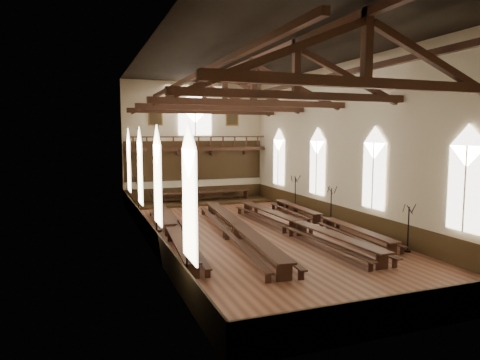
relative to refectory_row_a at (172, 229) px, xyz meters
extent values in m
plane|color=brown|center=(4.59, -0.45, -0.54)|extent=(26.00, 26.00, 0.00)
plane|color=beige|center=(4.59, 12.55, 4.46)|extent=(12.00, 0.00, 12.00)
plane|color=beige|center=(4.59, -13.45, 4.46)|extent=(12.00, 0.00, 12.00)
plane|color=beige|center=(-1.41, -0.45, 4.46)|extent=(0.00, 26.00, 26.00)
plane|color=beige|center=(10.59, -0.45, 4.46)|extent=(0.00, 26.00, 26.00)
plane|color=black|center=(4.59, -0.45, 9.46)|extent=(26.00, 26.00, 0.00)
cube|color=#362410|center=(4.59, 12.51, 0.06)|extent=(11.90, 0.08, 1.20)
cube|color=#362410|center=(4.59, -13.41, 0.06)|extent=(11.90, 0.08, 1.20)
cube|color=#362410|center=(-1.37, -0.45, 0.06)|extent=(0.08, 25.90, 1.20)
cube|color=#362410|center=(10.55, -0.45, 0.06)|extent=(0.08, 25.90, 1.20)
cube|color=white|center=(-1.31, -9.45, 2.86)|extent=(0.05, 1.80, 3.60)
cube|color=white|center=(-1.31, -9.45, 4.66)|extent=(0.05, 1.80, 1.80)
cylinder|color=beige|center=(-1.27, -9.45, 2.86)|extent=(0.08, 0.08, 3.60)
cube|color=white|center=(-1.31, -3.45, 2.86)|extent=(0.05, 1.80, 3.60)
cube|color=white|center=(-1.31, -3.45, 4.66)|extent=(0.05, 1.80, 1.80)
cylinder|color=beige|center=(-1.27, -3.45, 2.86)|extent=(0.08, 0.08, 3.60)
cube|color=white|center=(-1.31, 2.55, 2.86)|extent=(0.05, 1.80, 3.60)
cube|color=white|center=(-1.31, 2.55, 4.66)|extent=(0.05, 1.80, 1.80)
cylinder|color=beige|center=(-1.27, 2.55, 2.86)|extent=(0.08, 0.08, 3.60)
cube|color=white|center=(-1.31, 8.55, 2.86)|extent=(0.05, 1.80, 3.60)
cube|color=white|center=(-1.31, 8.55, 4.66)|extent=(0.05, 1.80, 1.80)
cylinder|color=beige|center=(-1.27, 8.55, 2.86)|extent=(0.08, 0.08, 3.60)
cube|color=white|center=(10.49, -9.45, 2.86)|extent=(0.05, 1.80, 3.60)
cube|color=white|center=(10.49, -9.45, 4.66)|extent=(0.05, 1.80, 1.80)
cylinder|color=beige|center=(10.45, -9.45, 2.86)|extent=(0.08, 0.08, 3.60)
cube|color=white|center=(10.49, -3.45, 2.86)|extent=(0.05, 1.80, 3.60)
cube|color=white|center=(10.49, -3.45, 4.66)|extent=(0.05, 1.80, 1.80)
cylinder|color=beige|center=(10.45, -3.45, 2.86)|extent=(0.08, 0.08, 3.60)
cube|color=white|center=(10.49, 2.55, 2.86)|extent=(0.05, 1.80, 3.60)
cube|color=white|center=(10.49, 2.55, 4.66)|extent=(0.05, 1.80, 1.80)
cylinder|color=beige|center=(10.45, 2.55, 2.86)|extent=(0.08, 0.08, 3.60)
cube|color=white|center=(10.49, 8.55, 2.86)|extent=(0.05, 1.80, 3.60)
cube|color=white|center=(10.49, 8.55, 4.66)|extent=(0.05, 1.80, 1.80)
cylinder|color=beige|center=(10.45, 8.55, 2.86)|extent=(0.08, 0.08, 3.60)
cube|color=silver|center=(4.59, 12.45, 6.26)|extent=(2.80, 0.05, 2.40)
cube|color=silver|center=(4.59, 12.45, 7.46)|extent=(2.80, 0.05, 2.80)
cylinder|color=beige|center=(4.59, 12.41, 6.26)|extent=(0.10, 0.10, 2.40)
cube|color=#391B12|center=(4.59, 11.90, 3.86)|extent=(11.80, 1.20, 0.20)
cube|color=#362410|center=(4.59, 12.49, 2.91)|extent=(11.80, 0.10, 3.30)
cube|color=#391B12|center=(4.59, 11.36, 4.91)|extent=(11.60, 0.12, 0.10)
cube|color=#391B12|center=(4.59, 11.36, 4.01)|extent=(11.60, 0.12, 0.10)
cube|color=#391B12|center=(0.09, 12.30, 3.61)|extent=(0.35, 0.40, 0.50)
cube|color=#391B12|center=(3.09, 12.30, 3.61)|extent=(0.35, 0.40, 0.50)
cube|color=#391B12|center=(6.09, 12.30, 3.61)|extent=(0.35, 0.40, 0.50)
cube|color=#391B12|center=(9.09, 12.30, 3.61)|extent=(0.35, 0.40, 0.50)
cube|color=brown|center=(1.29, 12.46, 6.56)|extent=(1.15, 0.06, 1.45)
cube|color=black|center=(1.29, 12.42, 6.56)|extent=(0.95, 0.04, 1.25)
cube|color=brown|center=(7.89, 12.46, 6.56)|extent=(1.15, 0.06, 1.45)
cube|color=black|center=(7.89, 12.42, 6.56)|extent=(0.95, 0.04, 1.25)
cube|color=#391B12|center=(4.59, -10.45, 6.86)|extent=(11.70, 0.35, 0.35)
cube|color=#391B12|center=(4.59, -10.45, 8.16)|extent=(0.30, 0.30, 2.40)
cube|color=#391B12|center=(1.71, -10.45, 7.76)|extent=(5.44, 0.26, 2.40)
cube|color=#391B12|center=(7.47, -10.45, 7.76)|extent=(5.44, 0.26, 2.40)
cube|color=#391B12|center=(4.59, -5.45, 6.86)|extent=(11.70, 0.35, 0.35)
cube|color=#391B12|center=(4.59, -5.45, 8.16)|extent=(0.30, 0.30, 2.40)
cube|color=#391B12|center=(1.71, -5.45, 7.76)|extent=(5.44, 0.26, 2.40)
cube|color=#391B12|center=(7.47, -5.45, 7.76)|extent=(5.44, 0.26, 2.40)
cube|color=#391B12|center=(4.59, -0.45, 6.86)|extent=(11.70, 0.35, 0.35)
cube|color=#391B12|center=(4.59, -0.45, 8.16)|extent=(0.30, 0.30, 2.40)
cube|color=#391B12|center=(1.71, -0.45, 7.76)|extent=(5.44, 0.26, 2.40)
cube|color=#391B12|center=(7.47, -0.45, 7.76)|extent=(5.44, 0.26, 2.40)
cube|color=#391B12|center=(4.59, 4.55, 6.86)|extent=(11.70, 0.35, 0.35)
cube|color=#391B12|center=(4.59, 4.55, 8.16)|extent=(0.30, 0.30, 2.40)
cube|color=#391B12|center=(1.71, 4.55, 7.76)|extent=(5.44, 0.26, 2.40)
cube|color=#391B12|center=(7.47, 4.55, 7.76)|extent=(5.44, 0.26, 2.40)
cube|color=#391B12|center=(4.59, 9.55, 6.86)|extent=(11.70, 0.35, 0.35)
cube|color=#391B12|center=(4.59, 9.55, 8.16)|extent=(0.30, 0.30, 2.40)
cube|color=#391B12|center=(1.71, 9.55, 7.76)|extent=(5.44, 0.26, 2.40)
cube|color=#391B12|center=(7.47, 9.55, 7.76)|extent=(5.44, 0.26, 2.40)
cube|color=#391B12|center=(1.23, -0.45, 8.16)|extent=(0.25, 25.70, 0.25)
cube|color=#391B12|center=(7.95, -0.45, 8.16)|extent=(0.25, 25.70, 0.25)
cube|color=#391B12|center=(4.59, -0.45, 9.16)|extent=(0.30, 25.70, 0.30)
cube|color=#391B12|center=(0.00, -3.70, 0.16)|extent=(1.25, 6.90, 0.08)
cube|color=#391B12|center=(0.00, -6.79, -0.21)|extent=(0.59, 0.13, 0.66)
cube|color=#391B12|center=(0.00, -0.61, -0.21)|extent=(0.59, 0.13, 0.66)
cube|color=#391B12|center=(0.00, -3.70, -0.29)|extent=(0.58, 6.06, 0.08)
cube|color=#391B12|center=(-0.61, -3.65, -0.12)|extent=(0.84, 6.86, 0.06)
cube|color=#391B12|center=(-0.61, -6.79, -0.35)|extent=(0.22, 0.09, 0.38)
cube|color=#391B12|center=(-0.61, -0.51, -0.35)|extent=(0.22, 0.09, 0.38)
cube|color=#391B12|center=(0.61, -3.75, -0.12)|extent=(0.84, 6.86, 0.06)
cube|color=#391B12|center=(0.61, -6.89, -0.35)|extent=(0.22, 0.09, 0.38)
cube|color=#391B12|center=(0.61, -0.61, -0.35)|extent=(0.22, 0.09, 0.38)
cube|color=#391B12|center=(0.00, 3.70, 0.16)|extent=(1.25, 6.90, 0.08)
cube|color=#391B12|center=(0.00, 0.61, -0.21)|extent=(0.59, 0.13, 0.66)
cube|color=#391B12|center=(0.00, 6.79, -0.21)|extent=(0.59, 0.13, 0.66)
cube|color=#391B12|center=(0.00, 3.70, -0.29)|extent=(0.58, 6.06, 0.08)
cube|color=#391B12|center=(-0.61, 3.75, -0.12)|extent=(0.84, 6.86, 0.06)
cube|color=#391B12|center=(-0.61, 0.61, -0.35)|extent=(0.22, 0.09, 0.38)
cube|color=#391B12|center=(-0.61, 6.89, -0.35)|extent=(0.22, 0.09, 0.38)
cube|color=#391B12|center=(0.61, 3.65, -0.12)|extent=(0.84, 6.86, 0.06)
cube|color=#391B12|center=(0.61, 0.51, -0.35)|extent=(0.22, 0.09, 0.38)
cube|color=#391B12|center=(0.61, 6.79, -0.35)|extent=(0.22, 0.09, 0.38)
cube|color=#391B12|center=(3.44, -4.86, 0.24)|extent=(1.52, 7.66, 0.09)
cube|color=#391B12|center=(3.44, -8.29, -0.17)|extent=(0.65, 0.15, 0.73)
cube|color=#391B12|center=(3.44, -1.43, -0.17)|extent=(0.65, 0.15, 0.73)
cube|color=#391B12|center=(3.44, -4.86, -0.26)|extent=(0.76, 6.73, 0.09)
cube|color=#391B12|center=(2.77, -4.79, -0.08)|extent=(1.07, 7.61, 0.07)
cube|color=#391B12|center=(2.77, -8.27, -0.32)|extent=(0.25, 0.10, 0.42)
cube|color=#391B12|center=(2.77, -1.30, -0.32)|extent=(0.25, 0.10, 0.42)
cube|color=#391B12|center=(4.11, -4.92, -0.08)|extent=(1.07, 7.61, 0.07)
cube|color=#391B12|center=(4.11, -8.41, -0.32)|extent=(0.25, 0.10, 0.42)
cube|color=#391B12|center=(4.11, -1.44, -0.32)|extent=(0.25, 0.10, 0.42)
cube|color=#391B12|center=(3.44, 2.54, 0.24)|extent=(1.52, 7.66, 0.09)
cube|color=#391B12|center=(3.44, -0.89, -0.17)|extent=(0.65, 0.15, 0.73)
cube|color=#391B12|center=(3.44, 5.97, -0.17)|extent=(0.65, 0.15, 0.73)
cube|color=#391B12|center=(3.44, 2.54, -0.26)|extent=(0.76, 6.73, 0.09)
cube|color=#391B12|center=(2.77, 2.61, -0.08)|extent=(1.07, 7.61, 0.07)
cube|color=#391B12|center=(2.77, -0.87, -0.32)|extent=(0.25, 0.10, 0.42)
cube|color=#391B12|center=(2.77, 6.10, -0.32)|extent=(0.25, 0.10, 0.42)
cube|color=#391B12|center=(4.11, 2.48, -0.08)|extent=(1.07, 7.61, 0.07)
cube|color=#391B12|center=(4.11, -1.01, -0.32)|extent=(0.25, 0.10, 0.42)
cube|color=#391B12|center=(4.11, 5.96, -0.32)|extent=(0.25, 0.10, 0.42)
cube|color=#391B12|center=(6.91, -5.15, 0.20)|extent=(1.02, 7.28, 0.08)
cube|color=#391B12|center=(6.91, -8.41, -0.19)|extent=(0.62, 0.11, 0.69)
cube|color=#391B12|center=(6.91, -1.88, -0.19)|extent=(0.62, 0.11, 0.69)
cube|color=#391B12|center=(6.91, -5.15, -0.28)|extent=(0.34, 6.42, 0.08)
cube|color=#391B12|center=(6.27, -5.17, -0.10)|extent=(0.58, 7.26, 0.06)
cube|color=#391B12|center=(6.27, -8.49, -0.33)|extent=(0.23, 0.08, 0.40)
cube|color=#391B12|center=(6.27, -1.85, -0.33)|extent=(0.23, 0.08, 0.40)
cube|color=#391B12|center=(7.56, -5.12, -0.10)|extent=(0.58, 7.26, 0.06)
cube|color=#391B12|center=(7.56, -8.44, -0.33)|extent=(0.23, 0.08, 0.40)
cube|color=#391B12|center=(7.56, -1.80, -0.33)|extent=(0.23, 0.08, 0.40)
cube|color=#391B12|center=(6.91, 2.25, 0.20)|extent=(1.02, 7.28, 0.08)
cube|color=#391B12|center=(6.91, -1.01, -0.19)|extent=(0.62, 0.11, 0.69)
cube|color=#391B12|center=(6.91, 5.52, -0.19)|extent=(0.62, 0.11, 0.69)
cube|color=#391B12|center=(6.91, 2.25, -0.28)|extent=(0.34, 6.42, 0.08)
cube|color=#391B12|center=(6.27, 2.23, -0.10)|extent=(0.58, 7.26, 0.06)
cube|color=#391B12|center=(6.27, -1.09, -0.33)|extent=(0.23, 0.08, 0.40)
cube|color=#391B12|center=(6.27, 5.55, -0.33)|extent=(0.23, 0.08, 0.40)
cube|color=#391B12|center=(7.56, 2.28, -0.10)|extent=(0.58, 7.26, 0.06)
cube|color=#391B12|center=(7.56, -1.04, -0.33)|extent=(0.23, 0.08, 0.40)
cube|color=#391B12|center=(7.56, 5.60, -0.33)|extent=(0.23, 0.08, 0.40)
cube|color=#391B12|center=(9.34, -3.96, 0.11)|extent=(0.90, 6.36, 0.07)
cube|color=#391B12|center=(9.34, -6.82, -0.23)|extent=(0.54, 0.10, 0.61)
cube|color=#391B12|center=(9.34, -1.11, -0.23)|extent=(0.54, 0.10, 0.61)
cube|color=#391B12|center=(9.34, -3.96, -0.31)|extent=(0.31, 5.61, 0.07)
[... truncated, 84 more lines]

